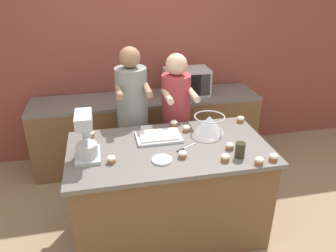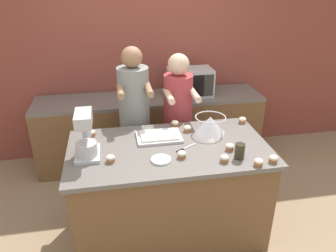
# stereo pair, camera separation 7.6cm
# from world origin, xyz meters

# --- Properties ---
(ground_plane) EXTENTS (16.00, 16.00, 0.00)m
(ground_plane) POSITION_xyz_m (0.00, 0.00, 0.00)
(ground_plane) COLOR #937A5B
(back_wall) EXTENTS (10.00, 0.06, 2.70)m
(back_wall) POSITION_xyz_m (0.00, 1.68, 1.35)
(back_wall) COLOR brown
(back_wall) RESTS_ON ground_plane
(island_counter) EXTENTS (1.74, 0.94, 0.93)m
(island_counter) POSITION_xyz_m (0.00, 0.00, 0.46)
(island_counter) COLOR brown
(island_counter) RESTS_ON ground_plane
(back_counter) EXTENTS (2.80, 0.60, 0.89)m
(back_counter) POSITION_xyz_m (0.00, 1.33, 0.44)
(back_counter) COLOR brown
(back_counter) RESTS_ON ground_plane
(person_left) EXTENTS (0.33, 0.50, 1.65)m
(person_left) POSITION_xyz_m (-0.24, 0.72, 0.88)
(person_left) COLOR #33384C
(person_left) RESTS_ON ground_plane
(person_right) EXTENTS (0.32, 0.49, 1.56)m
(person_right) POSITION_xyz_m (0.23, 0.72, 0.83)
(person_right) COLOR #33384C
(person_right) RESTS_ON ground_plane
(stand_mixer) EXTENTS (0.20, 0.30, 0.39)m
(stand_mixer) POSITION_xyz_m (-0.69, -0.02, 1.10)
(stand_mixer) COLOR #B2B7BC
(stand_mixer) RESTS_ON island_counter
(mixing_bowl) EXTENTS (0.29, 0.29, 0.16)m
(mixing_bowl) POSITION_xyz_m (0.43, 0.21, 1.01)
(mixing_bowl) COLOR #BCBCC1
(mixing_bowl) RESTS_ON island_counter
(baking_tray) EXTENTS (0.41, 0.28, 0.04)m
(baking_tray) POSITION_xyz_m (-0.06, 0.18, 0.94)
(baking_tray) COLOR #BCBCC1
(baking_tray) RESTS_ON island_counter
(microwave_oven) EXTENTS (0.54, 0.33, 0.33)m
(microwave_oven) POSITION_xyz_m (0.51, 1.33, 1.06)
(microwave_oven) COLOR #B7B7BC
(microwave_oven) RESTS_ON back_counter
(drinking_glass) EXTENTS (0.08, 0.08, 0.13)m
(drinking_glass) POSITION_xyz_m (0.53, -0.28, 0.99)
(drinking_glass) COLOR #332D1E
(drinking_glass) RESTS_ON island_counter
(small_plate) EXTENTS (0.16, 0.16, 0.02)m
(small_plate) POSITION_xyz_m (-0.10, -0.21, 0.93)
(small_plate) COLOR white
(small_plate) RESTS_ON island_counter
(knife) EXTENTS (0.20, 0.13, 0.01)m
(knife) POSITION_xyz_m (0.13, -0.05, 0.93)
(knife) COLOR #BCBCC1
(knife) RESTS_ON island_counter
(cupcake_0) EXTENTS (0.07, 0.07, 0.06)m
(cupcake_0) POSITION_xyz_m (-0.50, -0.15, 0.96)
(cupcake_0) COLOR #9E6038
(cupcake_0) RESTS_ON island_counter
(cupcake_1) EXTENTS (0.07, 0.07, 0.06)m
(cupcake_1) POSITION_xyz_m (-0.67, 0.33, 0.96)
(cupcake_1) COLOR #9E6038
(cupcake_1) RESTS_ON island_counter
(cupcake_2) EXTENTS (0.07, 0.07, 0.06)m
(cupcake_2) POSITION_xyz_m (0.07, -0.19, 0.96)
(cupcake_2) COLOR #9E6038
(cupcake_2) RESTS_ON island_counter
(cupcake_3) EXTENTS (0.07, 0.07, 0.06)m
(cupcake_3) POSITION_xyz_m (0.39, -0.31, 0.96)
(cupcake_3) COLOR #9E6038
(cupcake_3) RESTS_ON island_counter
(cupcake_4) EXTENTS (0.07, 0.07, 0.06)m
(cupcake_4) POSITION_xyz_m (0.81, 0.35, 0.96)
(cupcake_4) COLOR #9E6038
(cupcake_4) RESTS_ON island_counter
(cupcake_5) EXTENTS (0.07, 0.07, 0.06)m
(cupcake_5) POSITION_xyz_m (0.23, 0.26, 0.96)
(cupcake_5) COLOR #9E6038
(cupcake_5) RESTS_ON island_counter
(cupcake_6) EXTENTS (0.07, 0.07, 0.06)m
(cupcake_6) POSITION_xyz_m (0.78, -0.39, 0.96)
(cupcake_6) COLOR #9E6038
(cupcake_6) RESTS_ON island_counter
(cupcake_7) EXTENTS (0.07, 0.07, 0.06)m
(cupcake_7) POSITION_xyz_m (0.64, -0.42, 0.96)
(cupcake_7) COLOR #9E6038
(cupcake_7) RESTS_ON island_counter
(cupcake_8) EXTENTS (0.07, 0.07, 0.06)m
(cupcake_8) POSITION_xyz_m (0.50, -0.14, 0.96)
(cupcake_8) COLOR #9E6038
(cupcake_8) RESTS_ON island_counter
(cupcake_9) EXTENTS (0.07, 0.07, 0.06)m
(cupcake_9) POSITION_xyz_m (0.13, 0.40, 0.96)
(cupcake_9) COLOR #9E6038
(cupcake_9) RESTS_ON island_counter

